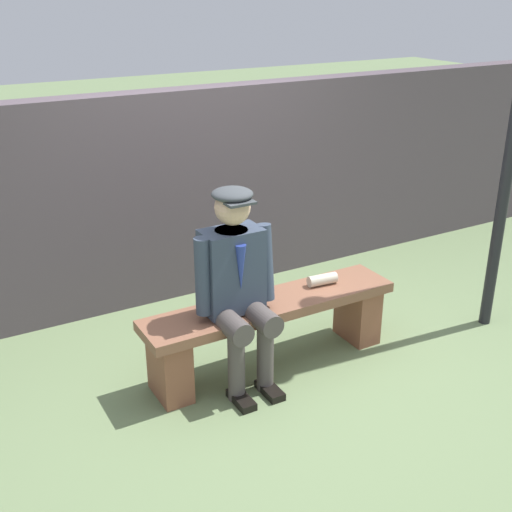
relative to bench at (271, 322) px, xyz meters
The scene contains 5 objects.
ground_plane 0.33m from the bench, ahead, with size 30.00×30.00×0.00m, color #6A7F54.
bench is the anchor object (origin of this frame).
seated_man 0.50m from the bench, 12.09° to the left, with size 0.54×0.54×1.33m.
rolled_magazine 0.49m from the bench, behind, with size 0.08×0.08×0.21m, color beige.
stadium_wall 1.51m from the bench, 90.00° to the right, with size 12.00×0.24×1.71m, color #53474F.
Camera 1 is at (2.02, 3.33, 2.46)m, focal length 45.61 mm.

